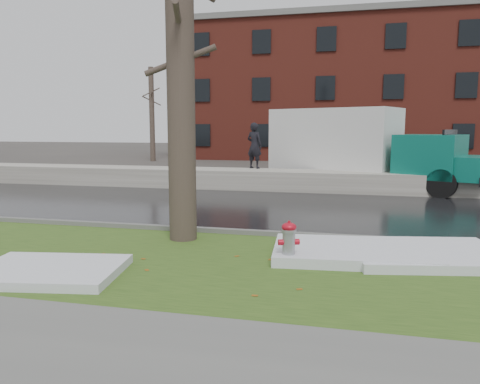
% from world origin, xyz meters
% --- Properties ---
extents(ground, '(120.00, 120.00, 0.00)m').
position_xyz_m(ground, '(0.00, 0.00, 0.00)').
color(ground, '#47423D').
rests_on(ground, ground).
extents(verge, '(60.00, 4.50, 0.04)m').
position_xyz_m(verge, '(0.00, -1.25, 0.02)').
color(verge, '#2D4A18').
rests_on(verge, ground).
extents(sidewalk, '(60.00, 3.00, 0.05)m').
position_xyz_m(sidewalk, '(0.00, -5.00, 0.03)').
color(sidewalk, slate).
rests_on(sidewalk, ground).
extents(road, '(60.00, 7.00, 0.03)m').
position_xyz_m(road, '(0.00, 4.50, 0.01)').
color(road, black).
rests_on(road, ground).
extents(parking_lot, '(60.00, 9.00, 0.03)m').
position_xyz_m(parking_lot, '(0.00, 13.00, 0.01)').
color(parking_lot, slate).
rests_on(parking_lot, ground).
extents(curb, '(60.00, 0.15, 0.14)m').
position_xyz_m(curb, '(0.00, 1.00, 0.07)').
color(curb, slate).
rests_on(curb, ground).
extents(snowbank, '(60.00, 1.60, 0.75)m').
position_xyz_m(snowbank, '(0.00, 8.70, 0.38)').
color(snowbank, '#BCB8AC').
rests_on(snowbank, ground).
extents(brick_building, '(26.00, 12.00, 10.00)m').
position_xyz_m(brick_building, '(2.00, 30.00, 5.00)').
color(brick_building, maroon).
rests_on(brick_building, ground).
extents(bg_tree_left, '(1.40, 1.62, 6.50)m').
position_xyz_m(bg_tree_left, '(-12.00, 22.00, 3.33)').
color(bg_tree_left, brown).
rests_on(bg_tree_left, ground).
extents(bg_tree_center, '(1.40, 1.62, 6.50)m').
position_xyz_m(bg_tree_center, '(-6.00, 26.00, 3.33)').
color(bg_tree_center, brown).
rests_on(bg_tree_center, ground).
extents(fire_hydrant, '(0.37, 0.35, 0.76)m').
position_xyz_m(fire_hydrant, '(0.69, -1.04, 0.44)').
color(fire_hydrant, '#919498').
rests_on(fire_hydrant, verge).
extents(tree, '(1.46, 1.72, 7.06)m').
position_xyz_m(tree, '(-1.70, 0.29, 3.60)').
color(tree, brown).
rests_on(tree, verge).
extents(box_truck, '(9.09, 5.13, 3.10)m').
position_xyz_m(box_truck, '(1.88, 10.07, 1.64)').
color(box_truck, black).
rests_on(box_truck, ground).
extents(worker, '(0.77, 0.64, 1.79)m').
position_xyz_m(worker, '(-2.05, 9.30, 1.65)').
color(worker, black).
rests_on(worker, snowbank).
extents(snow_patch_near, '(2.92, 2.45, 0.16)m').
position_xyz_m(snow_patch_near, '(3.02, -0.10, 0.12)').
color(snow_patch_near, silver).
rests_on(snow_patch_near, verge).
extents(snow_patch_far, '(2.43, 1.93, 0.14)m').
position_xyz_m(snow_patch_far, '(-2.90, -2.50, 0.11)').
color(snow_patch_far, silver).
rests_on(snow_patch_far, verge).
extents(snow_patch_side, '(2.95, 2.05, 0.18)m').
position_xyz_m(snow_patch_side, '(1.75, -0.30, 0.13)').
color(snow_patch_side, silver).
rests_on(snow_patch_side, verge).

